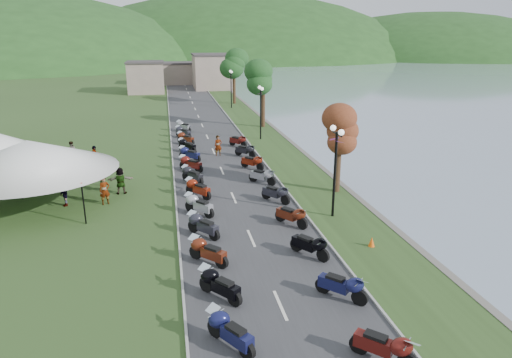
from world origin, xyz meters
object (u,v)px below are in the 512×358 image
vendor_tent_main (32,174)px  pedestrian_b (73,161)px  pedestrian_a (106,204)px  pedestrian_c (65,206)px

vendor_tent_main → pedestrian_b: bearing=88.9°
vendor_tent_main → pedestrian_a: 4.47m
pedestrian_a → pedestrian_b: size_ratio=1.07×
pedestrian_b → pedestrian_c: pedestrian_c is taller
vendor_tent_main → pedestrian_c: size_ratio=4.04×
vendor_tent_main → pedestrian_a: (3.98, -0.39, -2.00)m
pedestrian_a → pedestrian_c: 2.35m
pedestrian_a → pedestrian_b: (-3.78, 10.71, 0.00)m
vendor_tent_main → pedestrian_c: vendor_tent_main is taller
pedestrian_b → pedestrian_c: bearing=86.9°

